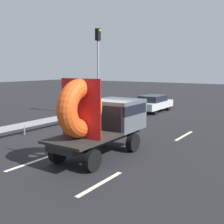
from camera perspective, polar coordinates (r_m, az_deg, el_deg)
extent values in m
plane|color=black|center=(12.47, -3.48, -8.47)|extent=(120.00, 120.00, 0.00)
cylinder|color=black|center=(13.61, -1.97, -5.16)|extent=(0.28, 0.83, 0.83)
cylinder|color=black|center=(12.72, 4.29, -6.19)|extent=(0.28, 0.83, 0.83)
cylinder|color=black|center=(11.40, -10.91, -8.11)|extent=(0.28, 0.83, 0.83)
cylinder|color=black|center=(10.32, -4.09, -9.79)|extent=(0.28, 0.83, 0.83)
cube|color=black|center=(11.90, -2.70, -5.16)|extent=(1.30, 4.85, 0.25)
cube|color=#4C5156|center=(12.89, 1.07, -0.43)|extent=(2.00, 1.99, 1.35)
cube|color=black|center=(12.80, 0.95, 0.85)|extent=(2.02, 1.89, 0.44)
cube|color=black|center=(11.10, -5.78, -5.30)|extent=(2.00, 2.86, 0.10)
cube|color=black|center=(12.04, -1.63, -1.21)|extent=(1.80, 0.08, 1.10)
torus|color=#D84C19|center=(10.75, -6.38, 0.72)|extent=(0.75, 2.29, 2.29)
cube|color=red|center=(10.75, -6.38, 0.72)|extent=(1.90, 0.03, 2.29)
cylinder|color=black|center=(26.06, 8.10, 1.34)|extent=(0.23, 0.66, 0.66)
cylinder|color=black|center=(25.41, 11.39, 1.06)|extent=(0.23, 0.66, 0.66)
cylinder|color=black|center=(23.61, 5.14, 0.61)|extent=(0.23, 0.66, 0.66)
cylinder|color=black|center=(22.88, 8.70, 0.28)|extent=(0.23, 0.66, 0.66)
cube|color=silver|center=(24.43, 8.40, 1.51)|extent=(1.87, 4.36, 0.57)
cube|color=black|center=(24.28, 8.32, 2.76)|extent=(1.68, 2.44, 0.52)
cylinder|color=gray|center=(22.28, -2.82, 6.83)|extent=(0.16, 0.16, 5.84)
cube|color=black|center=(22.42, -2.89, 15.47)|extent=(0.30, 0.36, 0.90)
sphere|color=yellow|center=(22.35, -2.53, 16.22)|extent=(0.20, 0.20, 0.20)
cube|color=gray|center=(20.29, -5.46, -0.13)|extent=(0.06, 14.48, 0.32)
cylinder|color=slate|center=(16.58, -17.44, -3.51)|extent=(0.10, 0.10, 0.55)
cylinder|color=slate|center=(19.00, -8.91, -1.66)|extent=(0.10, 0.10, 0.55)
cylinder|color=slate|center=(21.75, -2.43, -0.23)|extent=(0.10, 0.10, 0.55)
cylinder|color=slate|center=(24.72, 2.54, 0.88)|extent=(0.10, 0.10, 0.55)
cube|color=beige|center=(11.72, -16.52, -9.95)|extent=(0.16, 2.22, 0.01)
cube|color=beige|center=(18.13, 4.63, -2.96)|extent=(0.16, 2.72, 0.01)
cube|color=beige|center=(9.42, -2.34, -14.32)|extent=(0.16, 2.38, 0.01)
cube|color=beige|center=(16.13, 14.45, -4.70)|extent=(0.16, 2.56, 0.01)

